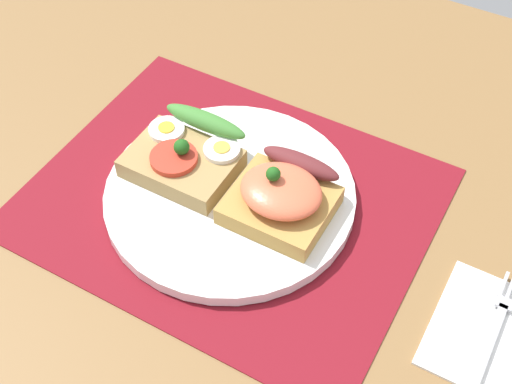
# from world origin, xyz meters

# --- Properties ---
(ground_plane) EXTENTS (1.20, 0.90, 0.03)m
(ground_plane) POSITION_xyz_m (0.00, 0.00, -0.02)
(ground_plane) COLOR brown
(placemat) EXTENTS (0.39, 0.31, 0.00)m
(placemat) POSITION_xyz_m (0.00, 0.00, 0.00)
(placemat) COLOR maroon
(placemat) RESTS_ON ground_plane
(plate) EXTENTS (0.25, 0.25, 0.01)m
(plate) POSITION_xyz_m (0.00, 0.00, 0.01)
(plate) COLOR white
(plate) RESTS_ON placemat
(sandwich_egg_tomato) EXTENTS (0.11, 0.09, 0.04)m
(sandwich_egg_tomato) POSITION_xyz_m (-0.06, 0.01, 0.03)
(sandwich_egg_tomato) COLOR #A3844E
(sandwich_egg_tomato) RESTS_ON plate
(sandwich_salmon) EXTENTS (0.10, 0.10, 0.06)m
(sandwich_salmon) POSITION_xyz_m (0.06, 0.00, 0.04)
(sandwich_salmon) COLOR #B58A43
(sandwich_salmon) RESTS_ON plate
(napkin) EXTENTS (0.12, 0.12, 0.01)m
(napkin) POSITION_xyz_m (0.29, -0.02, 0.00)
(napkin) COLOR white
(napkin) RESTS_ON ground_plane
(fork) EXTENTS (0.02, 0.14, 0.00)m
(fork) POSITION_xyz_m (0.28, -0.02, 0.01)
(fork) COLOR #B7B7BC
(fork) RESTS_ON napkin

